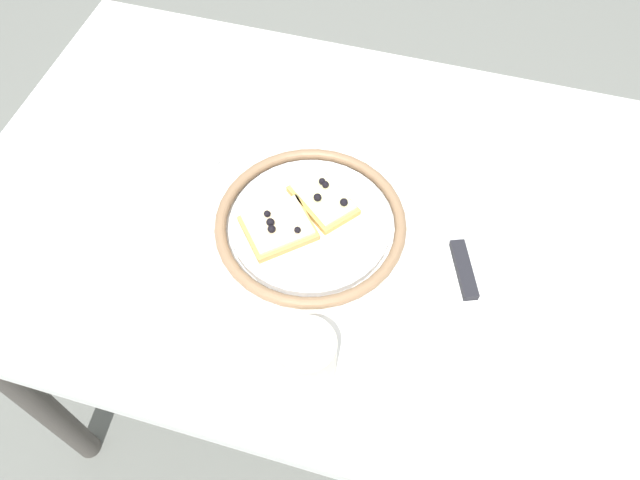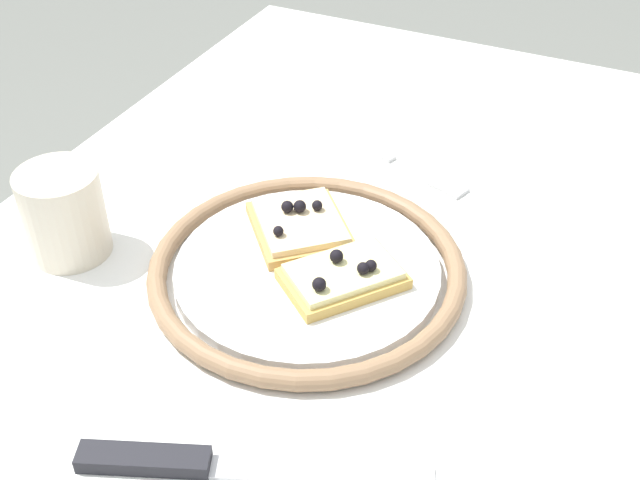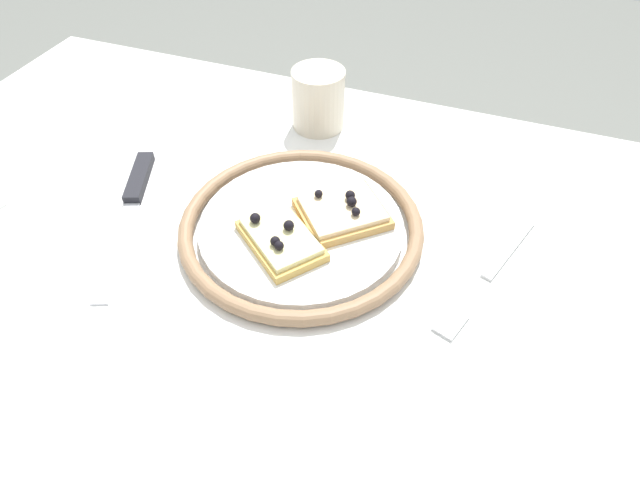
# 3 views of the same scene
# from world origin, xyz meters

# --- Properties ---
(dining_table) EXTENTS (1.10, 0.71, 0.73)m
(dining_table) POSITION_xyz_m (0.00, 0.00, 0.63)
(dining_table) COLOR white
(dining_table) RESTS_ON ground_plane
(plate) EXTENTS (0.27, 0.27, 0.02)m
(plate) POSITION_xyz_m (-0.02, -0.04, 0.74)
(plate) COLOR white
(plate) RESTS_ON dining_table
(pizza_slice_near) EXTENTS (0.12, 0.11, 0.03)m
(pizza_slice_near) POSITION_xyz_m (-0.01, -0.00, 0.76)
(pizza_slice_near) COLOR tan
(pizza_slice_near) RESTS_ON plate
(pizza_slice_far) EXTENTS (0.12, 0.12, 0.03)m
(pizza_slice_far) POSITION_xyz_m (-0.06, -0.06, 0.76)
(pizza_slice_far) COLOR tan
(pizza_slice_far) RESTS_ON plate
(knife) EXTENTS (0.11, 0.23, 0.01)m
(knife) POSITION_xyz_m (0.19, -0.02, 0.74)
(knife) COLOR silver
(knife) RESTS_ON dining_table
(fork) EXTENTS (0.08, 0.20, 0.00)m
(fork) POSITION_xyz_m (-0.23, -0.04, 0.74)
(fork) COLOR #BABABA
(fork) RESTS_ON dining_table
(cup) EXTENTS (0.07, 0.07, 0.08)m
(cup) POSITION_xyz_m (0.04, -0.25, 0.78)
(cup) COLOR beige
(cup) RESTS_ON dining_table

